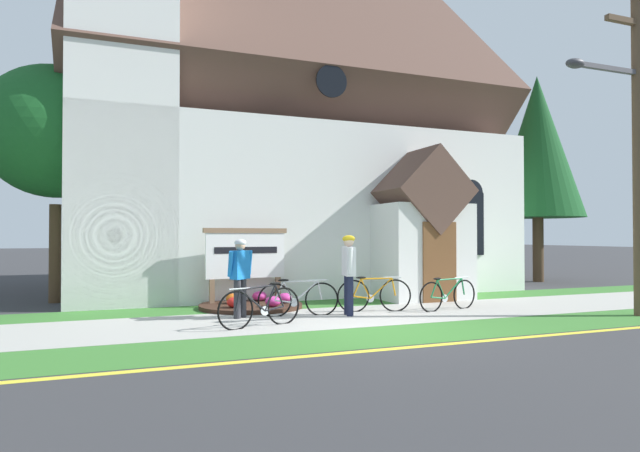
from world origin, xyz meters
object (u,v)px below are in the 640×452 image
Objects in this scene: bicycle_yellow at (448,295)px; cyclist_in_green_jersey at (349,268)px; bicycle_red at (374,295)px; church_sign at (246,255)px; roadside_conifer at (537,147)px; bicycle_green at (298,298)px; bicycle_white at (261,307)px; utility_pole at (634,119)px; yard_deciduous_tree at (56,133)px; cyclist_in_blue_jersey at (240,272)px.

bicycle_yellow is 2.58m from cyclist_in_green_jersey.
bicycle_red is 1.09m from cyclist_in_green_jersey.
roadside_conifer is (11.88, 2.71, 3.85)m from church_sign.
bicycle_red is (-1.69, 0.44, 0.02)m from bicycle_yellow.
bicycle_white is at bearing -136.92° from bicycle_green.
utility_pole reaches higher than bicycle_yellow.
church_sign is 5.97m from yard_deciduous_tree.
bicycle_green is 0.22× the size of roadside_conifer.
bicycle_red is at bearing -32.44° from yard_deciduous_tree.
bicycle_green is 13.14m from roadside_conifer.
roadside_conifer reaches higher than bicycle_yellow.
cyclist_in_blue_jersey is 0.21× the size of roadside_conifer.
church_sign is 0.28× the size of roadside_conifer.
roadside_conifer is 1.27× the size of yard_deciduous_tree.
yard_deciduous_tree is at bearing 153.08° from church_sign.
roadside_conifer reaches higher than bicycle_red.
cyclist_in_blue_jersey is (-1.23, 0.17, 0.59)m from bicycle_green.
church_sign is 2.12m from cyclist_in_blue_jersey.
bicycle_yellow is 1.05× the size of cyclist_in_blue_jersey.
bicycle_green is at bearing 162.69° from cyclist_in_green_jersey.
church_sign is 1.26× the size of bicycle_red.
roadside_conifer is at bearing 23.51° from bicycle_green.
church_sign reaches higher than cyclist_in_green_jersey.
bicycle_yellow is 0.23× the size of utility_pole.
bicycle_white is at bearing -98.23° from church_sign.
utility_pole is at bearing -21.48° from cyclist_in_green_jersey.
cyclist_in_blue_jersey reaches higher than bicycle_red.
bicycle_red reaches higher than bicycle_yellow.
church_sign is 2.44m from bicycle_green.
bicycle_green is at bearing 159.15° from utility_pole.
bicycle_yellow is 1.02× the size of bicycle_red.
cyclist_in_blue_jersey is 9.16m from utility_pole.
cyclist_in_blue_jersey is at bearing 173.08° from bicycle_yellow.
bicycle_white is 0.99× the size of cyclist_in_green_jersey.
bicycle_green is at bearing -179.13° from bicycle_red.
yard_deciduous_tree is (-7.00, 4.45, 4.03)m from bicycle_red.
church_sign is at bearing 123.91° from cyclist_in_green_jersey.
roadside_conifer is at bearing 1.45° from yard_deciduous_tree.
bicycle_green is 1.28m from cyclist_in_green_jersey.
bicycle_white is (-0.47, -3.22, -0.87)m from church_sign.
yard_deciduous_tree reaches higher than bicycle_white.
utility_pole is at bearing -27.81° from bicycle_red.
cyclist_in_green_jersey is 12.15m from roadside_conifer.
yard_deciduous_tree is (-12.00, 7.09, 0.15)m from utility_pole.
roadside_conifer is (10.19, 5.22, 4.06)m from cyclist_in_green_jersey.
cyclist_in_green_jersey is (-2.49, 0.08, 0.67)m from bicycle_yellow.
bicycle_yellow is at bearing 7.63° from bicycle_white.
yard_deciduous_tree reaches higher than bicycle_yellow.
yard_deciduous_tree reaches higher than church_sign.
church_sign is at bearing 106.31° from bicycle_green.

